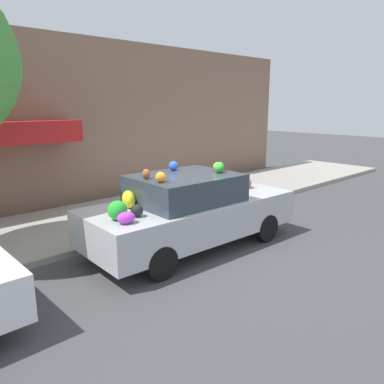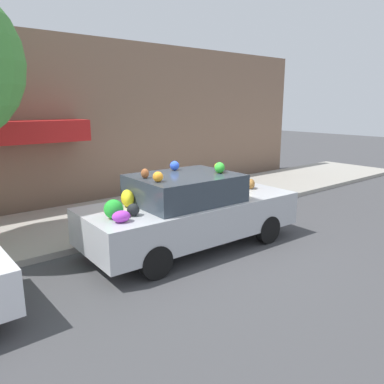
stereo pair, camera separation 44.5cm
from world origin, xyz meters
TOP-DOWN VIEW (x-y plane):
  - ground_plane at (0.00, 0.00)m, footprint 60.00×60.00m
  - sidewalk_curb at (0.00, 2.70)m, footprint 24.00×3.20m
  - building_facade at (-0.16, 4.91)m, footprint 18.00×1.20m
  - fire_hydrant at (2.96, 1.70)m, footprint 0.20×0.20m
  - art_car at (-0.05, -0.01)m, footprint 4.50×1.91m

SIDE VIEW (x-z plane):
  - ground_plane at x=0.00m, z-range 0.00..0.00m
  - sidewalk_curb at x=0.00m, z-range 0.00..0.13m
  - fire_hydrant at x=2.96m, z-range 0.13..0.83m
  - art_car at x=-0.05m, z-range -0.09..1.64m
  - building_facade at x=-0.16m, z-range -0.01..4.72m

